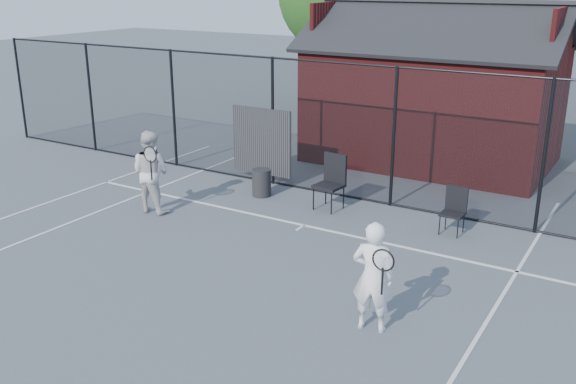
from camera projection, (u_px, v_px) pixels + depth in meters
The scene contains 9 objects.
ground at pixel (212, 284), 10.33m from camera, with size 80.00×80.00×0.00m, color #4D5358.
court_lines at pixel (156, 320), 9.25m from camera, with size 11.02×18.00×0.01m.
fence at pixel (338, 133), 14.07m from camera, with size 22.04×3.00×3.00m.
clubhouse at pixel (434, 101), 16.87m from camera, with size 6.50×4.36×4.19m.
player_front at pixel (373, 277), 8.78m from camera, with size 0.75×0.58×1.60m.
player_back at pixel (151, 171), 13.30m from camera, with size 0.96×0.72×1.73m.
chair_left at pixel (329, 183), 13.49m from camera, with size 0.55×0.57×1.15m, color black.
chair_right at pixel (453, 212), 12.23m from camera, with size 0.43×0.44×0.89m, color black.
waste_bin at pixel (262, 183), 14.41m from camera, with size 0.43×0.43×0.62m, color black.
Camera 1 is at (5.86, -7.34, 4.70)m, focal length 40.00 mm.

